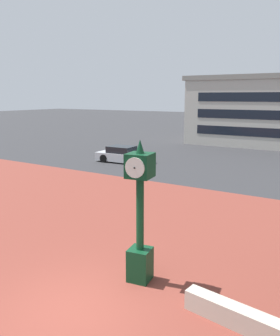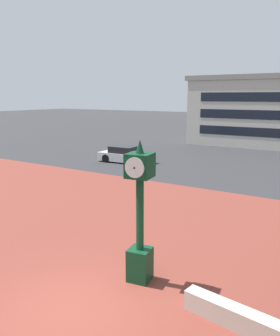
# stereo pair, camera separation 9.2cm
# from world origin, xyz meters

# --- Properties ---
(ground_plane) EXTENTS (200.00, 200.00, 0.00)m
(ground_plane) POSITION_xyz_m (0.00, 0.00, 0.00)
(ground_plane) COLOR #2D2D30
(plaza_brick_paving) EXTENTS (44.00, 16.54, 0.01)m
(plaza_brick_paving) POSITION_xyz_m (0.00, 4.27, 0.00)
(plaza_brick_paving) COLOR brown
(plaza_brick_paving) RESTS_ON ground
(planter_wall) EXTENTS (3.22, 0.86, 0.50)m
(planter_wall) POSITION_xyz_m (3.93, 1.49, 0.25)
(planter_wall) COLOR #ADA393
(planter_wall) RESTS_ON ground
(street_clock) EXTENTS (0.76, 0.80, 4.07)m
(street_clock) POSITION_xyz_m (0.64, 2.13, 1.89)
(street_clock) COLOR #0C381E
(street_clock) RESTS_ON ground
(car_street_near) EXTENTS (4.43, 2.05, 1.28)m
(car_street_near) POSITION_xyz_m (-10.10, 16.84, 0.57)
(car_street_near) COLOR #B7BABF
(car_street_near) RESTS_ON ground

